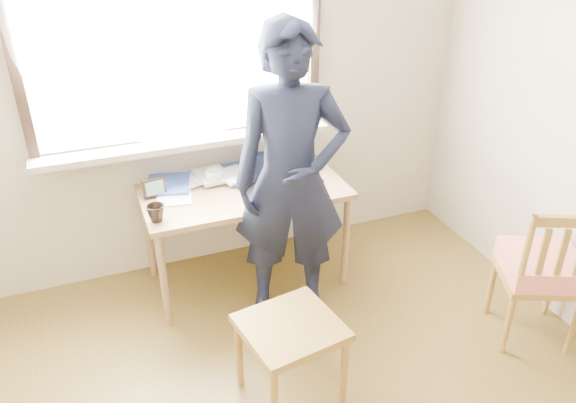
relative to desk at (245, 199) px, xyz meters
name	(u,v)px	position (x,y,z in m)	size (l,w,h in m)	color
room_shell	(334,122)	(-0.10, -1.43, 1.03)	(3.52, 4.02, 2.61)	#B9AC95
desk	(245,199)	(0.00, 0.00, 0.00)	(1.27, 0.63, 0.68)	olive
laptop	(268,181)	(0.14, -0.04, 0.12)	(0.36, 0.31, 0.21)	black
mug_white	(214,177)	(-0.15, 0.14, 0.12)	(0.12, 0.12, 0.09)	white
mug_dark	(156,213)	(-0.57, -0.19, 0.12)	(0.10, 0.10, 0.10)	black
mouse	(317,182)	(0.45, -0.10, 0.09)	(0.09, 0.06, 0.04)	black
desk_clutter	(205,179)	(-0.20, 0.20, 0.09)	(0.78, 0.50, 0.03)	#AC371F
book_a	(169,186)	(-0.43, 0.19, 0.08)	(0.19, 0.25, 0.02)	white
book_b	(291,163)	(0.41, 0.23, 0.08)	(0.19, 0.26, 0.02)	white
picture_frame	(154,189)	(-0.53, 0.10, 0.13)	(0.14, 0.03, 0.11)	black
work_chair	(291,336)	(-0.10, -1.04, -0.21)	(0.52, 0.50, 0.47)	olive
side_chair	(542,268)	(1.36, -1.12, -0.14)	(0.54, 0.53, 0.90)	olive
person	(291,180)	(0.16, -0.38, 0.28)	(0.65, 0.42, 1.78)	black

